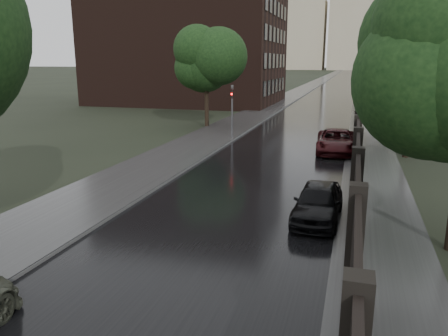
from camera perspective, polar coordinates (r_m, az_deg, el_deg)
road at (r=196.15m, az=15.74°, el=11.64°), size 8.00×420.00×0.02m
sidewalk_left at (r=196.37m, az=13.96°, el=11.77°), size 4.00×420.00×0.16m
verge_right at (r=196.10m, az=17.38°, el=11.54°), size 3.00×420.00×0.08m
fence_right at (r=38.32m, az=17.00°, el=6.19°), size 0.45×75.72×2.70m
tree_left_far at (r=38.09m, az=-2.33°, el=13.12°), size 4.25×4.25×7.39m
tree_right_b at (r=28.20m, az=23.52°, el=11.19°), size 4.08×4.08×7.01m
tree_right_c at (r=46.13m, az=21.06°, el=11.99°), size 4.08×4.08×7.01m
traffic_light at (r=32.37m, az=1.07°, el=7.97°), size 0.16×0.32×4.00m
brick_building at (r=62.34m, az=-4.60°, el=17.73°), size 24.00×18.00×20.00m
stalinist_tower at (r=307.79m, az=16.76°, el=19.35°), size 92.00×30.00×159.00m
car_right_near at (r=16.30m, az=12.18°, el=-4.36°), size 1.76×4.11×1.38m
car_right_far at (r=28.59m, az=14.51°, el=3.40°), size 2.75×5.46×1.48m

